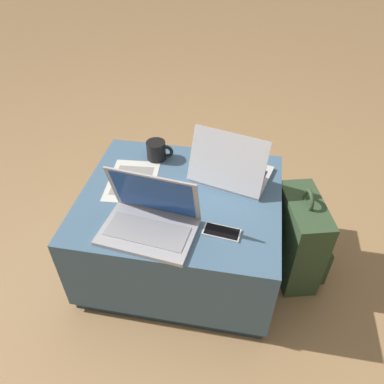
{
  "coord_description": "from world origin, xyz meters",
  "views": [
    {
      "loc": [
        0.26,
        -1.16,
        1.49
      ],
      "look_at": [
        0.06,
        -0.06,
        0.51
      ],
      "focal_mm": 35.0,
      "sensor_mm": 36.0,
      "label": 1
    }
  ],
  "objects_px": {
    "cell_phone": "(222,232)",
    "paper_sheet": "(132,181)",
    "laptop_near": "(150,219)",
    "laptop_far": "(230,170)",
    "backpack": "(300,240)",
    "coffee_mug": "(157,151)"
  },
  "relations": [
    {
      "from": "laptop_near",
      "to": "paper_sheet",
      "type": "bearing_deg",
      "value": 127.4
    },
    {
      "from": "laptop_far",
      "to": "paper_sheet",
      "type": "xyz_separation_m",
      "value": [
        -0.42,
        -0.09,
        -0.05
      ]
    },
    {
      "from": "cell_phone",
      "to": "backpack",
      "type": "height_order",
      "value": "backpack"
    },
    {
      "from": "cell_phone",
      "to": "coffee_mug",
      "type": "xyz_separation_m",
      "value": [
        -0.36,
        0.43,
        0.04
      ]
    },
    {
      "from": "laptop_far",
      "to": "cell_phone",
      "type": "distance_m",
      "value": 0.34
    },
    {
      "from": "cell_phone",
      "to": "paper_sheet",
      "type": "xyz_separation_m",
      "value": [
        -0.43,
        0.24,
        -0.0
      ]
    },
    {
      "from": "laptop_near",
      "to": "cell_phone",
      "type": "height_order",
      "value": "laptop_near"
    },
    {
      "from": "laptop_far",
      "to": "coffee_mug",
      "type": "height_order",
      "value": "laptop_far"
    },
    {
      "from": "backpack",
      "to": "laptop_far",
      "type": "bearing_deg",
      "value": 58.08
    },
    {
      "from": "cell_phone",
      "to": "backpack",
      "type": "xyz_separation_m",
      "value": [
        0.34,
        0.23,
        -0.23
      ]
    },
    {
      "from": "laptop_far",
      "to": "backpack",
      "type": "xyz_separation_m",
      "value": [
        0.35,
        -0.1,
        -0.28
      ]
    },
    {
      "from": "backpack",
      "to": "paper_sheet",
      "type": "bearing_deg",
      "value": 73.83
    },
    {
      "from": "paper_sheet",
      "to": "coffee_mug",
      "type": "height_order",
      "value": "coffee_mug"
    },
    {
      "from": "laptop_near",
      "to": "backpack",
      "type": "distance_m",
      "value": 0.72
    },
    {
      "from": "cell_phone",
      "to": "coffee_mug",
      "type": "bearing_deg",
      "value": 46.87
    },
    {
      "from": "laptop_near",
      "to": "laptop_far",
      "type": "xyz_separation_m",
      "value": [
        0.27,
        0.36,
        0.0
      ]
    },
    {
      "from": "paper_sheet",
      "to": "laptop_far",
      "type": "bearing_deg",
      "value": 7.61
    },
    {
      "from": "laptop_near",
      "to": "backpack",
      "type": "xyz_separation_m",
      "value": [
        0.61,
        0.25,
        -0.28
      ]
    },
    {
      "from": "backpack",
      "to": "cell_phone",
      "type": "bearing_deg",
      "value": 108.65
    },
    {
      "from": "laptop_far",
      "to": "paper_sheet",
      "type": "height_order",
      "value": "laptop_far"
    },
    {
      "from": "paper_sheet",
      "to": "backpack",
      "type": "bearing_deg",
      "value": -5.49
    },
    {
      "from": "laptop_near",
      "to": "laptop_far",
      "type": "distance_m",
      "value": 0.45
    }
  ]
}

